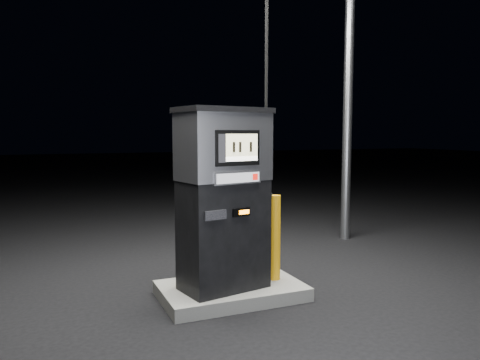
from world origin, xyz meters
name	(u,v)px	position (x,y,z in m)	size (l,w,h in m)	color
ground	(231,297)	(0.00, 0.00, 0.00)	(80.00, 80.00, 0.00)	black
pump_island	(231,291)	(0.00, 0.00, 0.07)	(1.60, 1.00, 0.15)	#5F605B
fuel_dispenser	(224,197)	(-0.12, -0.08, 1.18)	(1.15, 0.78, 4.16)	black
bollard_left	(181,248)	(-0.55, 0.14, 0.60)	(0.12, 0.12, 0.90)	#F0A10D
bollard_right	(275,238)	(0.55, -0.01, 0.65)	(0.13, 0.13, 1.01)	#F0A10D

